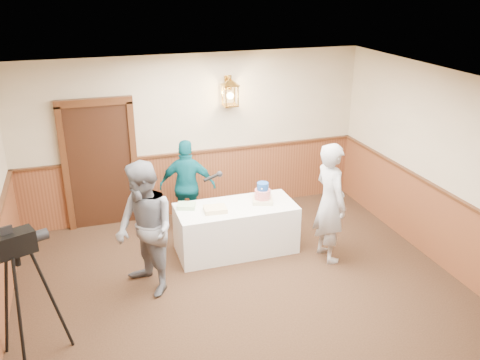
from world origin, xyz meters
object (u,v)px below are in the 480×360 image
at_px(interviewer, 145,230).
at_px(tv_camera_rig, 26,307).
at_px(assistant_p, 188,186).
at_px(sheet_cake_green, 186,206).
at_px(sheet_cake_yellow, 215,209).
at_px(display_table, 236,228).
at_px(baker, 330,203).
at_px(tiered_cake, 263,194).

distance_m(interviewer, tv_camera_rig, 1.73).
bearing_deg(assistant_p, interviewer, 78.32).
relative_size(sheet_cake_green, interviewer, 0.14).
bearing_deg(sheet_cake_yellow, interviewer, -152.16).
bearing_deg(sheet_cake_yellow, assistant_p, 100.94).
xyz_separation_m(display_table, tv_camera_rig, (-2.85, -1.65, 0.35)).
bearing_deg(interviewer, tv_camera_rig, -77.25).
height_order(sheet_cake_yellow, baker, baker).
xyz_separation_m(tiered_cake, sheet_cake_yellow, (-0.78, -0.10, -0.09)).
distance_m(display_table, assistant_p, 1.13).
distance_m(baker, assistant_p, 2.35).
distance_m(display_table, sheet_cake_green, 0.84).
height_order(assistant_p, tv_camera_rig, tv_camera_rig).
relative_size(display_table, tiered_cake, 4.66).
height_order(baker, assistant_p, baker).
xyz_separation_m(sheet_cake_yellow, tv_camera_rig, (-2.50, -1.57, -0.06)).
xyz_separation_m(sheet_cake_yellow, sheet_cake_green, (-0.38, 0.25, -0.00)).
distance_m(sheet_cake_yellow, interviewer, 1.25).
height_order(interviewer, tv_camera_rig, interviewer).
bearing_deg(sheet_cake_green, tv_camera_rig, -139.34).
distance_m(tiered_cake, sheet_cake_yellow, 0.79).
bearing_deg(interviewer, tiered_cake, 87.45).
relative_size(sheet_cake_yellow, interviewer, 0.18).
xyz_separation_m(display_table, interviewer, (-1.44, -0.66, 0.54)).
height_order(tiered_cake, baker, baker).
bearing_deg(tv_camera_rig, assistant_p, 26.90).
height_order(display_table, interviewer, interviewer).
bearing_deg(baker, interviewer, 86.80).
bearing_deg(interviewer, display_table, 92.15).
xyz_separation_m(tiered_cake, interviewer, (-1.87, -0.68, 0.04)).
relative_size(assistant_p, tv_camera_rig, 0.97).
bearing_deg(tv_camera_rig, tiered_cake, 5.94).
xyz_separation_m(sheet_cake_green, baker, (1.96, -0.80, 0.12)).
height_order(sheet_cake_yellow, interviewer, interviewer).
relative_size(tiered_cake, tv_camera_rig, 0.24).
relative_size(sheet_cake_yellow, baker, 0.18).
bearing_deg(tv_camera_rig, baker, -6.97).
bearing_deg(assistant_p, tv_camera_rig, 66.21).
relative_size(sheet_cake_yellow, sheet_cake_green, 1.24).
bearing_deg(tiered_cake, tv_camera_rig, -152.95).
height_order(baker, tv_camera_rig, baker).
xyz_separation_m(interviewer, tv_camera_rig, (-1.41, -0.99, -0.19)).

